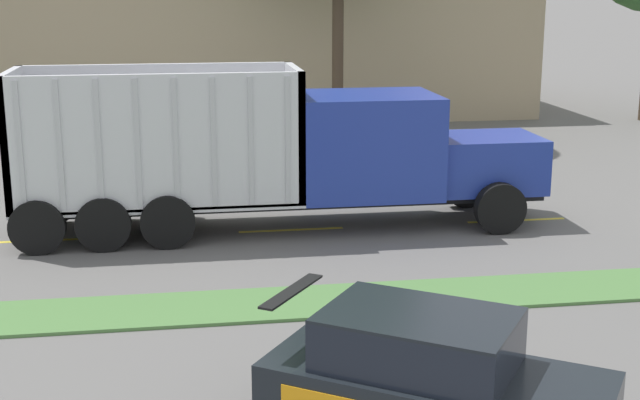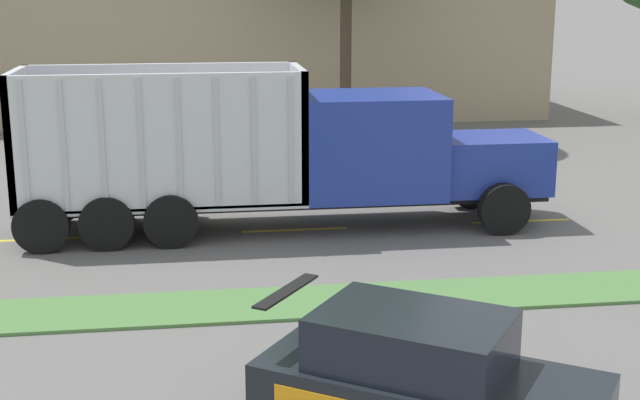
% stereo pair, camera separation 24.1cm
% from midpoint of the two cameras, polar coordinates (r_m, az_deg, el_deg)
% --- Properties ---
extents(grass_verge, '(120.00, 1.62, 0.06)m').
position_cam_midpoint_polar(grass_verge, '(15.70, -4.60, -6.75)').
color(grass_verge, '#517F42').
rests_on(grass_verge, ground_plane).
extents(centre_line_3, '(2.40, 0.14, 0.01)m').
position_cam_midpoint_polar(centre_line_3, '(20.50, -16.47, -2.41)').
color(centre_line_3, yellow).
rests_on(centre_line_3, ground_plane).
extents(centre_line_4, '(2.40, 0.14, 0.01)m').
position_cam_midpoint_polar(centre_line_4, '(20.39, -1.29, -1.91)').
color(centre_line_4, yellow).
rests_on(centre_line_4, ground_plane).
extents(centre_line_5, '(2.40, 0.14, 0.01)m').
position_cam_midpoint_polar(centre_line_5, '(21.67, 13.04, -1.32)').
color(centre_line_5, yellow).
rests_on(centre_line_5, ground_plane).
extents(dump_truck_mid, '(11.96, 2.74, 3.70)m').
position_cam_midpoint_polar(dump_truck_mid, '(20.31, 0.48, 2.80)').
color(dump_truck_mid, black).
rests_on(dump_truck_mid, ground_plane).
extents(rally_car, '(4.38, 3.77, 1.73)m').
position_cam_midpoint_polar(rally_car, '(10.99, 7.33, -11.40)').
color(rally_car, black).
rests_on(rally_car, ground_plane).
extents(store_building_backdrop, '(29.03, 12.10, 6.18)m').
position_cam_midpoint_polar(store_building_backdrop, '(40.59, -8.22, 10.24)').
color(store_building_backdrop, tan).
rests_on(store_building_backdrop, ground_plane).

